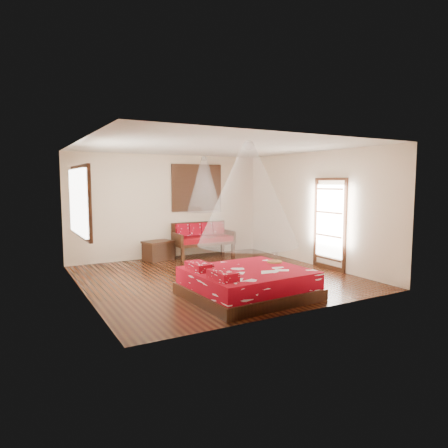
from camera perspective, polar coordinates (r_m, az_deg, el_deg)
The scene contains 10 objects.
room at distance 8.55m, azimuth -1.19°, elevation 1.58°, with size 5.54×5.54×2.84m.
bed at distance 7.26m, azimuth 3.28°, elevation -8.42°, with size 2.19×2.00×0.64m.
daybed at distance 11.13m, azimuth -3.09°, elevation -1.96°, with size 1.65×0.73×0.94m.
storage_chest at distance 10.75m, azimuth -9.39°, elevation -3.72°, with size 0.86×0.72×0.51m.
shutter_panel at distance 11.34m, azimuth -3.89°, elevation 5.18°, with size 1.52×0.06×1.32m.
window_left at distance 7.85m, azimuth -19.69°, elevation 3.03°, with size 0.10×1.74×1.34m.
glazed_door at distance 9.70m, azimuth 14.86°, elevation -0.06°, with size 0.08×1.02×2.16m.
wine_tray at distance 7.86m, azimuth 7.24°, elevation -5.02°, with size 0.29×0.29×0.23m.
mosquito_net_main at distance 7.05m, azimuth 3.48°, elevation 4.29°, with size 1.79×1.79×1.80m, color white.
mosquito_net_daybed at distance 10.91m, azimuth -2.84°, elevation 5.68°, with size 0.95×0.95×1.50m, color white.
Camera 1 is at (-3.99, -7.54, 2.06)m, focal length 32.00 mm.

